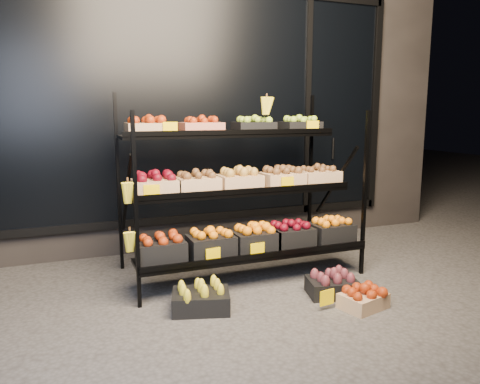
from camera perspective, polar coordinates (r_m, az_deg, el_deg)
name	(u,v)px	position (r m, az deg, el deg)	size (l,w,h in m)	color
ground	(270,296)	(3.92, 3.64, -12.57)	(24.00, 24.00, 0.00)	#514F4C
building	(184,91)	(6.07, -6.90, 12.18)	(6.00, 2.08, 3.50)	#2D2826
display_rack	(241,190)	(4.23, 0.16, 0.23)	(2.18, 1.02, 1.74)	black
tag_floor_b	(327,302)	(3.71, 10.54, -13.10)	(0.13, 0.01, 0.12)	#FFCD00
floor_crate_midleft	(201,298)	(3.64, -4.80, -12.73)	(0.50, 0.42, 0.21)	black
floor_crate_midright	(363,298)	(3.79, 14.81, -12.33)	(0.39, 0.33, 0.18)	tan
floor_crate_right	(332,284)	(3.98, 11.20, -10.97)	(0.45, 0.38, 0.20)	black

